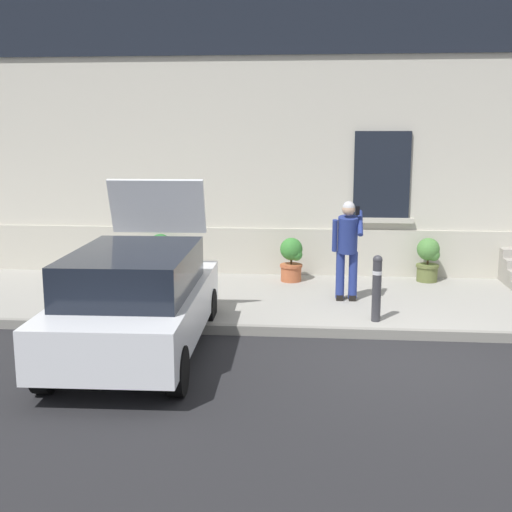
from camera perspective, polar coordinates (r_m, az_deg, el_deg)
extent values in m
plane|color=#232326|center=(9.24, 12.43, -8.82)|extent=(80.00, 80.00, 0.00)
cube|color=#99968E|center=(11.88, 10.78, -3.94)|extent=(24.00, 3.60, 0.15)
cube|color=gray|center=(10.11, 11.79, -6.63)|extent=(24.00, 0.12, 0.15)
cube|color=beige|center=(14.00, 10.34, 13.48)|extent=(24.00, 1.40, 7.50)
cube|color=#BCB7A8|center=(13.51, 10.14, -0.06)|extent=(24.00, 0.08, 1.10)
cube|color=black|center=(13.30, 10.85, 6.92)|extent=(1.10, 0.06, 1.70)
cube|color=#BCB7A8|center=(13.36, 10.72, 3.06)|extent=(1.30, 0.12, 0.10)
cube|color=black|center=(13.43, 10.85, 19.81)|extent=(16.80, 0.06, 1.40)
cube|color=white|center=(9.23, -10.21, -4.72)|extent=(1.87, 4.05, 0.64)
cube|color=black|center=(8.95, -10.56, -1.28)|extent=(1.61, 2.44, 0.56)
cube|color=black|center=(11.19, -7.76, -3.05)|extent=(1.66, 0.15, 0.20)
cube|color=yellow|center=(11.15, -7.79, -2.15)|extent=(0.52, 0.04, 0.12)
cube|color=#B21414|center=(11.26, -11.60, -0.79)|extent=(0.16, 0.04, 0.18)
cube|color=#B21414|center=(10.97, -3.95, -0.90)|extent=(0.16, 0.04, 0.18)
cube|color=white|center=(10.38, -8.55, 4.28)|extent=(1.50, 0.41, 0.87)
cylinder|color=black|center=(8.29, -17.85, -9.23)|extent=(0.22, 0.61, 0.60)
cylinder|color=black|center=(7.87, -6.83, -9.86)|extent=(0.22, 0.61, 0.60)
cylinder|color=black|center=(10.82, -12.52, -4.24)|extent=(0.22, 0.61, 0.60)
cylinder|color=black|center=(10.50, -4.12, -4.47)|extent=(0.22, 0.61, 0.60)
cylinder|color=#333338|center=(10.33, 10.40, -3.03)|extent=(0.14, 0.14, 0.95)
sphere|color=#333338|center=(10.22, 10.50, -0.34)|extent=(0.15, 0.15, 0.15)
cylinder|color=silver|center=(10.26, 10.46, -1.43)|extent=(0.15, 0.15, 0.06)
cylinder|color=#333338|center=(10.51, -7.07, -2.68)|extent=(0.14, 0.14, 0.95)
sphere|color=#333338|center=(10.41, -7.13, -0.03)|extent=(0.15, 0.15, 0.15)
cylinder|color=silver|center=(10.45, -7.11, -1.11)|extent=(0.15, 0.15, 0.06)
cylinder|color=navy|center=(11.51, 7.30, -1.63)|extent=(0.15, 0.15, 0.82)
cube|color=black|center=(11.66, 7.24, -3.48)|extent=(0.12, 0.28, 0.10)
cylinder|color=navy|center=(11.52, 8.39, -1.65)|extent=(0.15, 0.15, 0.82)
cube|color=black|center=(11.67, 8.32, -3.50)|extent=(0.12, 0.28, 0.10)
cylinder|color=navy|center=(11.33, 7.95, 1.84)|extent=(0.34, 0.43, 0.67)
sphere|color=tan|center=(11.20, 8.03, 4.03)|extent=(0.22, 0.22, 0.22)
sphere|color=silver|center=(11.19, 8.03, 4.18)|extent=(0.21, 0.21, 0.21)
cylinder|color=navy|center=(11.28, 6.84, 1.77)|extent=(0.09, 0.18, 0.57)
cylinder|color=navy|center=(11.27, 9.00, 2.83)|extent=(0.09, 0.42, 0.41)
cube|color=black|center=(11.19, 8.80, 3.90)|extent=(0.07, 0.02, 0.15)
cylinder|color=#2D2D30|center=(13.52, -8.22, -0.98)|extent=(0.40, 0.40, 0.34)
cylinder|color=#2D2D30|center=(13.50, -8.24, -0.40)|extent=(0.44, 0.44, 0.05)
cylinder|color=#47331E|center=(13.47, -8.25, 0.23)|extent=(0.04, 0.04, 0.24)
sphere|color=#286B2D|center=(13.44, -8.27, 0.98)|extent=(0.44, 0.44, 0.44)
sphere|color=#286B2D|center=(13.38, -7.89, 0.52)|extent=(0.24, 0.24, 0.24)
cylinder|color=#B25B38|center=(12.92, 3.06, -1.44)|extent=(0.40, 0.40, 0.34)
cylinder|color=#B25B38|center=(12.89, 3.06, -0.83)|extent=(0.44, 0.44, 0.05)
cylinder|color=#47331E|center=(12.86, 3.07, -0.18)|extent=(0.04, 0.04, 0.24)
sphere|color=#387F33|center=(12.83, 3.08, 0.61)|extent=(0.44, 0.44, 0.44)
sphere|color=#387F33|center=(12.79, 3.51, 0.12)|extent=(0.24, 0.24, 0.24)
cylinder|color=#606B38|center=(13.31, 14.60, -1.41)|extent=(0.40, 0.40, 0.34)
cylinder|color=#606B38|center=(13.28, 14.63, -0.82)|extent=(0.44, 0.44, 0.05)
cylinder|color=#47331E|center=(13.26, 14.66, -0.19)|extent=(0.04, 0.04, 0.24)
sphere|color=#4C843D|center=(13.22, 14.70, 0.58)|extent=(0.44, 0.44, 0.44)
sphere|color=#4C843D|center=(13.21, 15.14, 0.10)|extent=(0.24, 0.24, 0.24)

